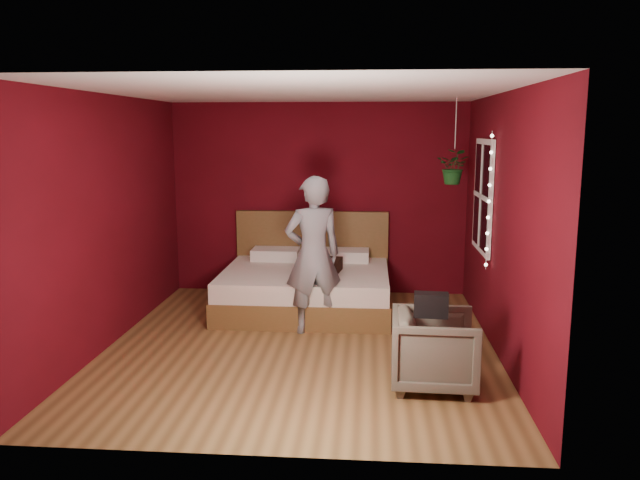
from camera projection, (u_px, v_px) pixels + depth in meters
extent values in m
plane|color=olive|center=(301.00, 346.00, 6.54)|extent=(4.50, 4.50, 0.00)
cube|color=#580913|center=(319.00, 199.00, 8.53)|extent=(4.00, 0.02, 2.60)
cube|color=#580913|center=(262.00, 275.00, 4.10)|extent=(4.00, 0.02, 2.60)
cube|color=#580913|center=(108.00, 221.00, 6.47)|extent=(0.02, 4.50, 2.60)
cube|color=#580913|center=(502.00, 226.00, 6.15)|extent=(0.02, 4.50, 2.60)
cube|color=white|center=(299.00, 91.00, 6.08)|extent=(4.00, 4.50, 0.02)
cube|color=white|center=(483.00, 196.00, 7.01)|extent=(0.04, 0.97, 1.27)
cube|color=black|center=(482.00, 196.00, 7.01)|extent=(0.02, 0.85, 1.15)
cube|color=white|center=(481.00, 196.00, 7.01)|extent=(0.03, 0.05, 1.15)
cube|color=white|center=(481.00, 196.00, 7.01)|extent=(0.03, 0.85, 0.05)
cylinder|color=silver|center=(489.00, 201.00, 6.49)|extent=(0.01, 0.01, 1.45)
sphere|color=#FFF2CC|center=(486.00, 265.00, 6.61)|extent=(0.04, 0.04, 0.04)
sphere|color=#FFF2CC|center=(487.00, 249.00, 6.58)|extent=(0.04, 0.04, 0.04)
sphere|color=#FFF2CC|center=(487.00, 233.00, 6.55)|extent=(0.04, 0.04, 0.04)
sphere|color=#FFF2CC|center=(488.00, 217.00, 6.52)|extent=(0.04, 0.04, 0.04)
sphere|color=#FFF2CC|center=(489.00, 201.00, 6.49)|extent=(0.04, 0.04, 0.04)
sphere|color=#FFF2CC|center=(490.00, 185.00, 6.46)|extent=(0.04, 0.04, 0.04)
sphere|color=#FFF2CC|center=(490.00, 169.00, 6.43)|extent=(0.04, 0.04, 0.04)
sphere|color=#FFF2CC|center=(491.00, 152.00, 6.40)|extent=(0.04, 0.04, 0.04)
sphere|color=#FFF2CC|center=(492.00, 136.00, 6.37)|extent=(0.04, 0.04, 0.04)
cube|color=brown|center=(306.00, 299.00, 7.82)|extent=(2.07, 1.76, 0.29)
cube|color=white|center=(306.00, 279.00, 7.77)|extent=(2.03, 1.73, 0.23)
cube|color=brown|center=(312.00, 252.00, 8.57)|extent=(2.07, 0.08, 1.14)
cube|color=silver|center=(276.00, 254.00, 8.35)|extent=(0.62, 0.39, 0.15)
cube|color=silver|center=(345.00, 255.00, 8.28)|extent=(0.62, 0.39, 0.15)
imported|color=gray|center=(313.00, 255.00, 6.87)|extent=(0.74, 0.61, 1.75)
imported|color=#5F5B4B|center=(434.00, 350.00, 5.45)|extent=(0.76, 0.74, 0.67)
cube|color=black|center=(431.00, 305.00, 5.27)|extent=(0.30, 0.16, 0.20)
cube|color=black|center=(321.00, 266.00, 7.62)|extent=(0.51, 0.51, 0.16)
cylinder|color=silver|center=(456.00, 123.00, 7.21)|extent=(0.01, 0.01, 0.59)
imported|color=#1D5E1A|center=(454.00, 167.00, 7.30)|extent=(0.47, 0.44, 0.41)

